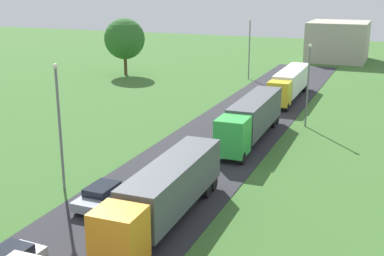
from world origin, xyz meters
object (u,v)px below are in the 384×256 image
at_px(car_fourth, 101,195).
at_px(distant_building, 338,41).
at_px(truck_second, 166,191).
at_px(lamppost_second, 59,122).
at_px(lamppost_fourth, 249,46).
at_px(tree_maple, 125,39).
at_px(truck_fourth, 290,82).
at_px(lamppost_third, 308,81).
at_px(truck_third, 252,117).

bearing_deg(car_fourth, distant_building, 85.16).
bearing_deg(truck_second, lamppost_second, 167.34).
distance_m(lamppost_second, lamppost_fourth, 46.09).
bearing_deg(tree_maple, truck_fourth, -14.68).
relative_size(truck_fourth, car_fourth, 3.51).
bearing_deg(distant_building, lamppost_second, -98.15).
xyz_separation_m(lamppost_second, lamppost_third, (12.88, 22.76, -0.30)).
xyz_separation_m(car_fourth, lamppost_third, (8.85, 24.30, 3.85)).
relative_size(truck_second, lamppost_third, 1.61).
relative_size(lamppost_third, lamppost_fourth, 0.93).
height_order(truck_second, distant_building, distant_building).
bearing_deg(car_fourth, truck_third, 74.15).
distance_m(truck_third, lamppost_third, 8.03).
distance_m(truck_second, lamppost_fourth, 48.97).
xyz_separation_m(truck_second, truck_fourth, (-0.17, 36.84, 0.01)).
bearing_deg(tree_maple, distant_building, 44.91).
xyz_separation_m(truck_third, lamppost_fourth, (-8.91, 29.95, 2.79)).
bearing_deg(lamppost_fourth, truck_fourth, -52.66).
bearing_deg(truck_fourth, lamppost_fourth, 127.34).
height_order(truck_second, truck_fourth, truck_fourth).
height_order(tree_maple, distant_building, tree_maple).
bearing_deg(truck_third, car_fourth, -105.85).
bearing_deg(truck_fourth, truck_third, -89.02).
height_order(lamppost_second, lamppost_third, lamppost_second).
bearing_deg(lamppost_second, car_fourth, -20.93).
distance_m(truck_third, car_fourth, 18.44).
distance_m(lamppost_second, tree_maple, 46.09).
xyz_separation_m(lamppost_second, distant_building, (10.16, 70.97, -1.36)).
relative_size(truck_second, truck_third, 0.93).
height_order(truck_fourth, car_fourth, truck_fourth).
distance_m(truck_fourth, car_fourth, 36.70).
bearing_deg(distant_building, tree_maple, -135.09).
bearing_deg(distant_building, lamppost_third, -86.78).
bearing_deg(lamppost_third, truck_second, -99.13).
relative_size(truck_second, car_fourth, 3.23).
bearing_deg(lamppost_fourth, truck_second, -79.68).
relative_size(truck_third, tree_maple, 1.64).
distance_m(truck_third, distant_building, 54.86).
relative_size(truck_third, lamppost_fourth, 1.61).
bearing_deg(truck_fourth, car_fourth, -97.37).
bearing_deg(car_fourth, lamppost_fourth, 94.66).
xyz_separation_m(car_fourth, lamppost_second, (-4.03, 1.54, 4.15)).
xyz_separation_m(lamppost_fourth, tree_maple, (-18.98, -4.03, 0.68)).
bearing_deg(lamppost_third, lamppost_second, -119.50).
bearing_deg(car_fourth, truck_second, -5.37).
xyz_separation_m(lamppost_third, tree_maple, (-31.72, 19.30, 1.02)).
xyz_separation_m(truck_third, distant_building, (1.11, 54.83, 1.40)).
height_order(truck_third, distant_building, distant_building).
bearing_deg(truck_second, lamppost_third, 80.87).
bearing_deg(lamppost_third, lamppost_fourth, 118.63).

